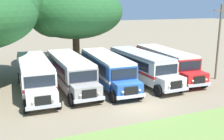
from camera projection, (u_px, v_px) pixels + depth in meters
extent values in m
plane|color=#84755B|center=(139.00, 105.00, 20.33)|extent=(220.00, 220.00, 0.00)
cube|color=silver|center=(34.00, 73.00, 23.65)|extent=(2.84, 9.29, 2.10)
cube|color=maroon|center=(35.00, 75.00, 23.69)|extent=(2.88, 9.31, 0.24)
cube|color=black|center=(48.00, 66.00, 24.24)|extent=(0.34, 8.00, 0.80)
cube|color=black|center=(19.00, 68.00, 23.36)|extent=(0.34, 8.00, 0.80)
cube|color=silver|center=(34.00, 61.00, 23.38)|extent=(2.76, 9.18, 0.22)
cube|color=silver|center=(42.00, 98.00, 18.96)|extent=(2.25, 1.48, 1.05)
cube|color=black|center=(43.00, 101.00, 18.28)|extent=(1.10, 0.14, 0.70)
cube|color=#B7B7BC|center=(44.00, 107.00, 18.34)|extent=(2.41, 0.29, 0.24)
cube|color=black|center=(40.00, 81.00, 19.33)|extent=(2.20, 0.14, 0.84)
cube|color=maroon|center=(30.00, 64.00, 27.87)|extent=(0.90, 0.09, 1.30)
sphere|color=#EAE5C6|center=(54.00, 100.00, 18.48)|extent=(0.20, 0.20, 0.20)
sphere|color=#EAE5C6|center=(33.00, 102.00, 17.99)|extent=(0.20, 0.20, 0.20)
cylinder|color=black|center=(59.00, 102.00, 19.59)|extent=(0.32, 1.01, 1.00)
cylinder|color=black|center=(25.00, 106.00, 18.76)|extent=(0.32, 1.01, 1.00)
cylinder|color=black|center=(45.00, 76.00, 27.04)|extent=(0.32, 1.01, 1.00)
cylinder|color=black|center=(20.00, 78.00, 26.21)|extent=(0.32, 1.01, 1.00)
cube|color=#9E9993|center=(69.00, 70.00, 24.96)|extent=(2.56, 9.22, 2.10)
cube|color=#282828|center=(69.00, 72.00, 25.00)|extent=(2.59, 9.24, 0.24)
cube|color=black|center=(81.00, 63.00, 25.59)|extent=(0.09, 8.00, 0.80)
cube|color=black|center=(55.00, 65.00, 24.63)|extent=(0.09, 8.00, 0.80)
cube|color=silver|center=(69.00, 58.00, 24.69)|extent=(2.48, 9.12, 0.22)
cube|color=#9E9993|center=(86.00, 92.00, 20.33)|extent=(2.21, 1.41, 1.05)
cube|color=black|center=(89.00, 94.00, 19.66)|extent=(1.10, 0.11, 0.70)
cube|color=#B7B7BC|center=(90.00, 100.00, 19.72)|extent=(2.40, 0.22, 0.24)
cube|color=black|center=(83.00, 76.00, 20.69)|extent=(2.20, 0.07, 0.84)
cube|color=#282828|center=(59.00, 62.00, 29.13)|extent=(0.90, 0.07, 1.30)
sphere|color=#EAE5C6|center=(99.00, 93.00, 19.87)|extent=(0.20, 0.20, 0.20)
sphere|color=#EAE5C6|center=(80.00, 96.00, 19.35)|extent=(0.20, 0.20, 0.20)
cylinder|color=black|center=(101.00, 96.00, 20.99)|extent=(0.29, 1.00, 1.00)
cylinder|color=black|center=(71.00, 100.00, 20.09)|extent=(0.29, 1.00, 1.00)
cylinder|color=black|center=(74.00, 72.00, 28.35)|extent=(0.29, 1.00, 1.00)
cylinder|color=black|center=(51.00, 75.00, 27.45)|extent=(0.29, 1.00, 1.00)
cube|color=#23519E|center=(106.00, 68.00, 25.77)|extent=(2.98, 9.32, 2.10)
cube|color=silver|center=(106.00, 69.00, 25.81)|extent=(3.01, 9.34, 0.24)
cube|color=black|center=(117.00, 61.00, 26.35)|extent=(0.46, 7.99, 0.80)
cube|color=black|center=(92.00, 63.00, 25.51)|extent=(0.46, 7.99, 0.80)
cube|color=silver|center=(106.00, 56.00, 25.50)|extent=(2.90, 9.22, 0.22)
cube|color=#23519E|center=(127.00, 89.00, 21.05)|extent=(2.27, 1.51, 1.05)
cube|color=black|center=(131.00, 91.00, 20.37)|extent=(1.10, 0.16, 0.70)
cube|color=#B7B7BC|center=(131.00, 97.00, 20.43)|extent=(2.41, 0.33, 0.24)
cube|color=black|center=(124.00, 74.00, 21.42)|extent=(2.20, 0.18, 0.84)
cube|color=silver|center=(93.00, 60.00, 30.02)|extent=(0.90, 0.11, 1.30)
sphere|color=#EAE5C6|center=(140.00, 90.00, 20.56)|extent=(0.20, 0.20, 0.20)
sphere|color=#EAE5C6|center=(123.00, 92.00, 20.09)|extent=(0.20, 0.20, 0.20)
cylinder|color=black|center=(140.00, 93.00, 21.66)|extent=(0.33, 1.01, 1.00)
cylinder|color=black|center=(113.00, 96.00, 20.87)|extent=(0.33, 1.01, 1.00)
cylinder|color=black|center=(107.00, 70.00, 29.16)|extent=(0.33, 1.01, 1.00)
cylinder|color=black|center=(86.00, 72.00, 28.36)|extent=(0.33, 1.01, 1.00)
cube|color=silver|center=(140.00, 65.00, 27.13)|extent=(2.68, 9.25, 2.10)
cube|color=red|center=(140.00, 66.00, 27.17)|extent=(2.71, 9.27, 0.24)
cube|color=black|center=(149.00, 58.00, 27.78)|extent=(0.19, 8.00, 0.80)
cube|color=black|center=(127.00, 60.00, 26.77)|extent=(0.19, 8.00, 0.80)
cube|color=#B2B2B7|center=(140.00, 53.00, 26.86)|extent=(2.60, 9.15, 0.22)
cube|color=silver|center=(171.00, 83.00, 22.55)|extent=(2.23, 1.44, 1.05)
cube|color=black|center=(176.00, 85.00, 21.89)|extent=(1.10, 0.12, 0.70)
cube|color=#B7B7BC|center=(176.00, 90.00, 21.95)|extent=(2.40, 0.25, 0.24)
cube|color=black|center=(167.00, 70.00, 22.90)|extent=(2.20, 0.10, 0.84)
cube|color=red|center=(120.00, 58.00, 31.25)|extent=(0.90, 0.08, 1.30)
sphere|color=#EAE5C6|center=(184.00, 84.00, 22.12)|extent=(0.20, 0.20, 0.20)
sphere|color=#EAE5C6|center=(170.00, 86.00, 21.56)|extent=(0.20, 0.20, 0.20)
cylinder|color=black|center=(181.00, 87.00, 23.24)|extent=(0.30, 1.01, 1.00)
cylinder|color=black|center=(158.00, 90.00, 22.28)|extent=(0.30, 1.01, 1.00)
cylinder|color=black|center=(135.00, 68.00, 30.51)|extent=(0.30, 1.01, 1.00)
cylinder|color=black|center=(116.00, 70.00, 29.56)|extent=(0.30, 1.01, 1.00)
cube|color=red|center=(164.00, 61.00, 28.78)|extent=(3.10, 9.34, 2.10)
cube|color=white|center=(164.00, 63.00, 28.82)|extent=(3.13, 9.37, 0.24)
cube|color=black|center=(173.00, 56.00, 29.34)|extent=(0.57, 7.99, 0.80)
cube|color=black|center=(153.00, 57.00, 28.53)|extent=(0.57, 7.99, 0.80)
cube|color=beige|center=(165.00, 51.00, 28.51)|extent=(3.01, 9.24, 0.22)
cube|color=red|center=(194.00, 78.00, 24.04)|extent=(2.29, 1.54, 1.05)
cube|color=black|center=(199.00, 80.00, 23.35)|extent=(1.10, 0.17, 0.70)
cube|color=#B7B7BC|center=(199.00, 85.00, 23.42)|extent=(2.41, 0.36, 0.24)
cube|color=black|center=(190.00, 66.00, 24.41)|extent=(2.20, 0.20, 0.84)
cube|color=white|center=(145.00, 55.00, 33.04)|extent=(0.90, 0.12, 1.30)
sphere|color=#EAE5C6|center=(206.00, 80.00, 23.53)|extent=(0.20, 0.20, 0.20)
sphere|color=#EAE5C6|center=(193.00, 81.00, 23.08)|extent=(0.20, 0.20, 0.20)
cylinder|color=black|center=(204.00, 82.00, 24.64)|extent=(0.35, 1.02, 1.00)
cylinder|color=black|center=(182.00, 85.00, 23.87)|extent=(0.35, 1.02, 1.00)
cylinder|color=black|center=(160.00, 64.00, 32.16)|extent=(0.35, 1.02, 1.00)
cylinder|color=black|center=(142.00, 66.00, 31.39)|extent=(0.35, 1.02, 1.00)
cylinder|color=brown|center=(76.00, 49.00, 33.73)|extent=(0.87, 0.87, 4.18)
ellipsoid|color=#235628|center=(75.00, 12.00, 32.66)|extent=(11.90, 10.43, 6.56)
sphere|color=#235628|center=(93.00, 6.00, 34.59)|extent=(6.37, 6.37, 6.37)
sphere|color=#235628|center=(53.00, 11.00, 30.75)|extent=(6.07, 6.07, 6.07)
sphere|color=#235628|center=(69.00, 8.00, 35.28)|extent=(7.40, 7.40, 7.40)
sphere|color=#235628|center=(1.00, 5.00, 25.61)|extent=(7.20, 7.20, 7.20)
cylinder|color=brown|center=(218.00, 43.00, 26.79)|extent=(0.20, 0.20, 7.53)
cube|color=brown|center=(221.00, 10.00, 26.04)|extent=(1.80, 0.12, 0.12)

